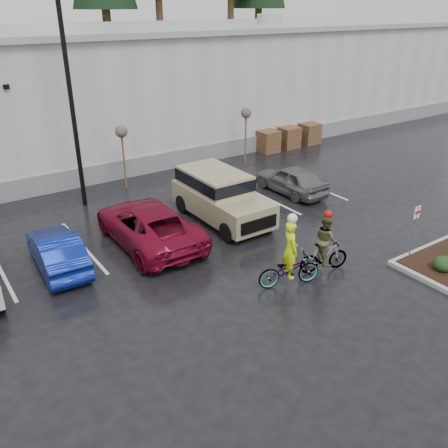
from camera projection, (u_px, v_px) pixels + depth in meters
ground at (339, 298)px, 15.04m from camera, size 120.00×120.00×0.00m
warehouse at (85, 88)px, 29.94m from camera, size 60.50×15.50×7.20m
wooded_ridge at (7, 64)px, 47.41m from camera, size 80.00×25.00×6.00m
lamppost at (68, 78)px, 19.56m from camera, size 0.50×1.00×9.22m
sapling_mid at (122, 135)px, 22.83m from camera, size 0.60×0.60×3.20m
sapling_east at (246, 116)px, 26.68m from camera, size 0.60×0.60×3.20m
pallet_stack_a at (268, 141)px, 29.57m from camera, size 1.20×1.20×1.35m
pallet_stack_b at (288, 137)px, 30.44m from camera, size 1.20×1.20×1.35m
pallet_stack_c at (309, 133)px, 31.37m from camera, size 1.20×1.20×1.35m
shrub_a at (444, 264)px, 16.16m from camera, size 0.70×0.70×0.52m
fire_lane_sign at (415, 227)px, 16.54m from camera, size 0.30×0.05×2.20m
car_blue at (57, 251)px, 16.49m from camera, size 1.61×4.09×1.33m
car_red at (148, 224)px, 18.17m from camera, size 2.74×5.75×1.59m
suv_tan at (222, 198)px, 20.00m from camera, size 2.20×5.10×2.06m
car_grey at (291, 180)px, 23.11m from camera, size 1.69×4.05×1.37m
cyclist_hivis at (289, 264)px, 15.41m from camera, size 2.25×1.34×2.58m
cyclist_olive at (325, 249)px, 16.21m from camera, size 1.85×0.96×2.30m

